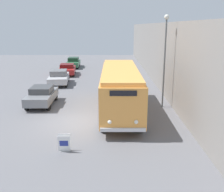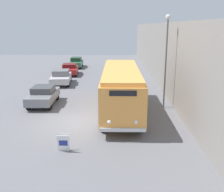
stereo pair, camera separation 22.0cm
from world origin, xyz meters
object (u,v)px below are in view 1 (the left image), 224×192
at_px(sign_board, 65,143).
at_px(parked_car_far, 68,69).
at_px(streetlamp, 166,49).
at_px(parked_car_distant, 74,62).
at_px(parked_car_mid, 59,77).
at_px(parked_car_near, 42,95).
at_px(vintage_bus, 121,87).

xyz_separation_m(sign_board, parked_car_far, (-3.28, 20.76, 0.29)).
relative_size(sign_board, streetlamp, 0.13).
bearing_deg(parked_car_distant, parked_car_mid, -91.84).
bearing_deg(sign_board, parked_car_near, 111.60).
height_order(sign_board, parked_car_far, parked_car_far).
height_order(parked_car_mid, parked_car_distant, parked_car_mid).
bearing_deg(vintage_bus, streetlamp, 20.19).
bearing_deg(parked_car_near, parked_car_mid, 90.38).
relative_size(parked_car_far, parked_car_distant, 0.94).
xyz_separation_m(parked_car_far, parked_car_distant, (-0.07, 6.08, 0.03)).
distance_m(sign_board, parked_car_mid, 15.61).
height_order(parked_car_mid, parked_car_far, parked_car_mid).
distance_m(vintage_bus, parked_car_mid, 11.10).
height_order(parked_car_near, parked_car_far, parked_car_near).
bearing_deg(sign_board, vintage_bus, 64.47).
bearing_deg(parked_car_far, sign_board, -86.07).
distance_m(vintage_bus, parked_car_near, 6.33).
xyz_separation_m(streetlamp, parked_car_far, (-9.43, 13.48, -3.63)).
xyz_separation_m(sign_board, parked_car_distant, (-3.36, 26.84, 0.32)).
bearing_deg(parked_car_far, parked_car_mid, -94.65).
xyz_separation_m(parked_car_mid, parked_car_far, (-0.04, 5.49, -0.06)).
distance_m(parked_car_near, parked_car_mid, 7.46).
relative_size(streetlamp, parked_car_near, 1.65).
relative_size(parked_car_mid, parked_car_distant, 1.00).
xyz_separation_m(streetlamp, parked_car_mid, (-9.39, 7.99, -3.57)).
distance_m(vintage_bus, parked_car_distant, 21.71).
distance_m(streetlamp, parked_car_mid, 12.84).
bearing_deg(parked_car_far, parked_car_near, -94.21).
distance_m(parked_car_mid, parked_car_far, 5.49).
height_order(sign_board, parked_car_near, parked_car_near).
bearing_deg(parked_car_distant, parked_car_far, -91.71).
relative_size(parked_car_near, parked_car_distant, 0.91).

